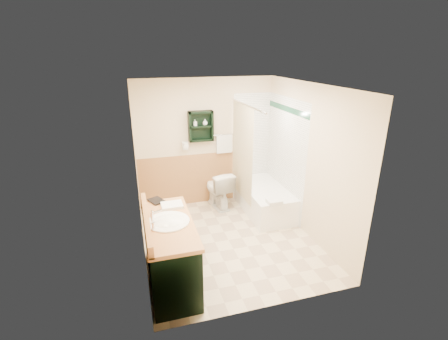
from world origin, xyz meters
TOP-DOWN VIEW (x-y plane):
  - floor at (0.00, 0.00)m, footprint 3.00×3.00m
  - back_wall at (0.00, 1.52)m, footprint 2.60×0.04m
  - left_wall at (-1.32, 0.00)m, footprint 0.04×3.00m
  - right_wall at (1.32, 0.00)m, footprint 0.04×3.00m
  - ceiling at (0.00, 0.00)m, footprint 2.60×3.00m
  - wainscot_left at (-1.29, 0.00)m, footprint 2.98×2.98m
  - wainscot_back at (0.00, 1.49)m, footprint 2.58×2.58m
  - mirror_frame at (-1.27, -0.55)m, footprint 1.30×1.30m
  - mirror_glass at (-1.27, -0.55)m, footprint 1.20×1.20m
  - tile_right at (1.28, 0.75)m, footprint 1.50×1.50m
  - tile_back at (1.03, 1.48)m, footprint 0.95×0.95m
  - tile_accent at (1.27, 0.75)m, footprint 1.50×1.50m
  - wall_shelf at (-0.10, 1.41)m, footprint 0.45×0.15m
  - hair_dryer at (-0.40, 1.43)m, footprint 0.10×0.24m
  - towel_bar at (0.35, 1.45)m, footprint 0.40×0.06m
  - curtain_rod at (0.53, 0.75)m, footprint 0.03×1.60m
  - shower_curtain at (0.53, 0.92)m, footprint 1.05×1.05m
  - vanity at (-0.99, -0.72)m, footprint 0.59×1.38m
  - bathtub at (0.93, 0.81)m, footprint 0.72×1.50m
  - toilet at (0.16, 1.21)m, footprint 0.52×0.78m
  - counter_towel at (-0.89, -0.32)m, footprint 0.28×0.22m
  - vanity_book at (-1.16, -0.14)m, footprint 0.17×0.09m
  - tub_towel at (0.81, 0.11)m, footprint 0.23×0.19m
  - soap_bottle_a at (-0.21, 1.40)m, footprint 0.09×0.12m
  - soap_bottle_b at (-0.02, 1.40)m, footprint 0.11×0.13m

SIDE VIEW (x-z plane):
  - floor at x=0.00m, z-range 0.00..0.00m
  - bathtub at x=0.93m, z-range 0.00..0.48m
  - toilet at x=0.16m, z-range 0.00..0.71m
  - vanity at x=-0.99m, z-range 0.00..0.87m
  - wainscot_left at x=-1.29m, z-range 0.00..1.00m
  - wainscot_back at x=0.00m, z-range 0.00..1.00m
  - tub_towel at x=0.81m, z-range 0.48..0.55m
  - counter_towel at x=-0.89m, z-range 0.87..0.91m
  - vanity_book at x=-1.16m, z-range 0.87..1.11m
  - tile_right at x=1.28m, z-range 0.00..2.10m
  - tile_back at x=1.03m, z-range 0.00..2.10m
  - shower_curtain at x=0.53m, z-range 0.30..2.00m
  - back_wall at x=0.00m, z-range 0.00..2.40m
  - left_wall at x=-1.32m, z-range 0.00..2.40m
  - right_wall at x=1.32m, z-range 0.00..2.40m
  - hair_dryer at x=-0.40m, z-range 1.11..1.29m
  - towel_bar at x=0.35m, z-range 1.15..1.55m
  - mirror_frame at x=-1.27m, z-range 1.00..2.00m
  - mirror_glass at x=-1.27m, z-range 1.05..1.95m
  - wall_shelf at x=-0.10m, z-range 1.27..1.83m
  - soap_bottle_a at x=-0.21m, z-range 1.56..1.62m
  - soap_bottle_b at x=-0.02m, z-range 1.56..1.65m
  - tile_accent at x=1.27m, z-range 1.85..1.95m
  - curtain_rod at x=0.53m, z-range 1.98..2.02m
  - ceiling at x=0.00m, z-range 2.40..2.44m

